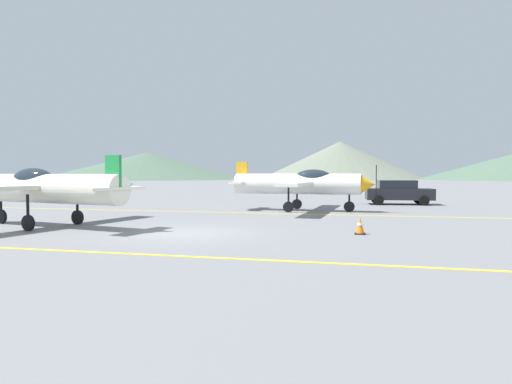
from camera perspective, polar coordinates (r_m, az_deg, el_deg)
ground_plane at (r=15.81m, az=-9.02°, el=-5.20°), size 400.00×400.00×0.00m
apron_line_near at (r=12.17m, az=-16.52°, el=-7.55°), size 80.00×0.16×0.01m
apron_line_far at (r=23.45m, az=-1.40°, el=-2.68°), size 80.00×0.16×0.01m
airplane_near at (r=19.17m, az=-25.39°, el=0.54°), size 7.99×9.11×2.73m
airplane_mid at (r=24.84m, az=5.89°, el=1.13°), size 7.92×9.12×2.73m
car_sedan at (r=31.32m, az=17.71°, el=0.02°), size 4.44×2.31×1.62m
traffic_cone_front at (r=15.72m, az=13.13°, el=-4.22°), size 0.36×0.36×0.59m
hill_left at (r=162.42m, az=-13.83°, el=3.24°), size 71.30×71.30×9.23m
hill_centerleft at (r=170.25m, az=10.69°, el=4.02°), size 59.40×59.40×13.95m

